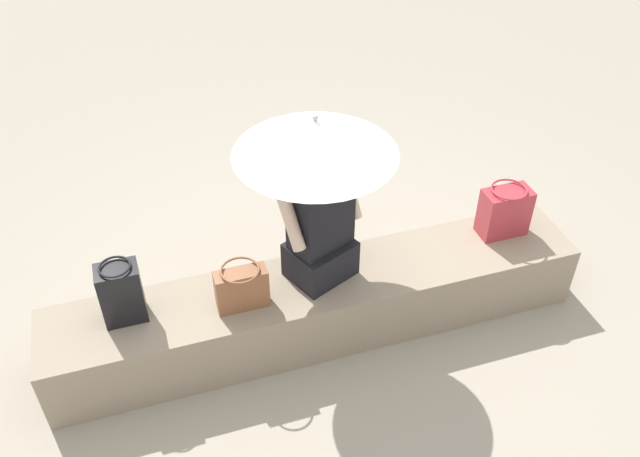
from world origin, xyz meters
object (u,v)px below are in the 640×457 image
object	(u,v)px
handbag_black	(121,293)
shoulder_bag_spare	(242,288)
tote_bag_canvas	(505,211)
person_seated	(320,220)
parasol	(315,137)

from	to	relation	value
handbag_black	shoulder_bag_spare	distance (m)	0.61
shoulder_bag_spare	tote_bag_canvas	bearing A→B (deg)	4.59
person_seated	tote_bag_canvas	world-z (taller)	person_seated
tote_bag_canvas	shoulder_bag_spare	world-z (taller)	tote_bag_canvas
person_seated	parasol	xyz separation A→B (m)	(-0.02, 0.02, 0.50)
handbag_black	shoulder_bag_spare	xyz separation A→B (m)	(0.60, -0.11, -0.05)
person_seated	shoulder_bag_spare	distance (m)	0.55
person_seated	shoulder_bag_spare	bearing A→B (deg)	-166.61
parasol	tote_bag_canvas	size ratio (longest dim) A/B	3.15
shoulder_bag_spare	handbag_black	bearing A→B (deg)	170.11
shoulder_bag_spare	person_seated	bearing A→B (deg)	13.39
tote_bag_canvas	shoulder_bag_spare	bearing A→B (deg)	-175.41
parasol	shoulder_bag_spare	bearing A→B (deg)	-163.96
parasol	shoulder_bag_spare	world-z (taller)	parasol
parasol	person_seated	bearing A→B (deg)	-35.30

